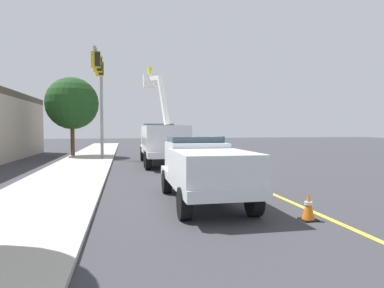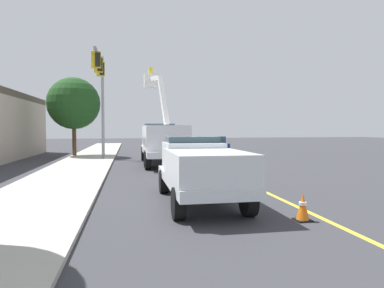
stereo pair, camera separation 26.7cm
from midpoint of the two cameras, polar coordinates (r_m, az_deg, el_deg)
name	(u,v)px [view 1 (the left image)]	position (r m, az deg, el deg)	size (l,w,h in m)	color
ground	(202,163)	(23.38, 1.31, -3.14)	(120.00, 120.00, 0.00)	#38383D
sidewalk_far_side	(83,164)	(22.98, -18.15, -3.22)	(60.00, 3.60, 0.12)	#B2ADA3
lane_centre_stripe	(202,163)	(23.38, 1.31, -3.13)	(50.00, 0.16, 0.01)	yellow
utility_bucket_truck	(162,140)	(22.45, -5.38, 0.71)	(8.25, 2.73, 6.56)	white
service_pickup_truck	(204,168)	(10.68, 1.31, -3.97)	(5.64, 2.29, 2.06)	silver
passing_minivan	(210,144)	(29.34, 2.75, -0.07)	(4.84, 2.03, 1.69)	navy
traffic_cone_leading	(308,207)	(9.25, 18.12, -9.96)	(0.40, 0.40, 0.71)	black
traffic_cone_mid_front	(230,174)	(14.58, 5.92, -5.02)	(0.40, 0.40, 0.84)	black
traffic_cone_mid_rear	(203,161)	(20.28, 1.53, -2.79)	(0.40, 0.40, 0.88)	black
traffic_cone_trailing	(180,154)	(26.81, -2.23, -1.65)	(0.40, 0.40, 0.72)	black
traffic_signal_mast	(100,83)	(24.74, -15.46, 9.75)	(5.80, 0.63, 7.67)	gray
street_tree_right	(72,103)	(29.64, -19.68, 6.41)	(4.23, 4.23, 6.52)	brown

